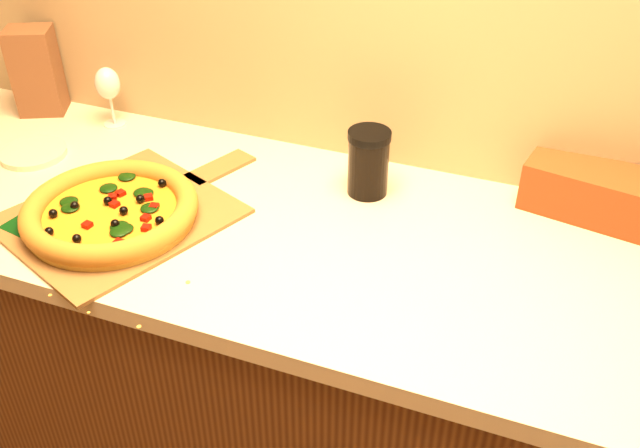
# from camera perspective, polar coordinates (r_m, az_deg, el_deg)

# --- Properties ---
(cabinet) EXTENTS (2.80, 0.65, 0.86)m
(cabinet) POSITION_cam_1_polar(r_m,az_deg,el_deg) (1.74, 3.21, -14.08)
(cabinet) COLOR #46220F
(cabinet) RESTS_ON ground
(countertop) EXTENTS (2.84, 0.68, 0.04)m
(countertop) POSITION_cam_1_polar(r_m,az_deg,el_deg) (1.43, 3.79, -2.22)
(countertop) COLOR beige
(countertop) RESTS_ON cabinet
(pizza_peel) EXTENTS (0.51, 0.61, 0.01)m
(pizza_peel) POSITION_cam_1_polar(r_m,az_deg,el_deg) (1.55, -15.30, 0.82)
(pizza_peel) COLOR brown
(pizza_peel) RESTS_ON countertop
(pizza) EXTENTS (0.36, 0.36, 0.05)m
(pizza) POSITION_cam_1_polar(r_m,az_deg,el_deg) (1.51, -16.40, 1.01)
(pizza) COLOR gold
(pizza) RESTS_ON pizza_peel
(cutting_board) EXTENTS (0.28, 0.35, 0.02)m
(cutting_board) POSITION_cam_1_polar(r_m,az_deg,el_deg) (1.58, -17.66, 1.20)
(cutting_board) COLOR black
(cutting_board) RESTS_ON countertop
(bottle_cap) EXTENTS (0.03, 0.03, 0.01)m
(bottle_cap) POSITION_cam_1_polar(r_m,az_deg,el_deg) (1.48, -17.44, -1.39)
(bottle_cap) COLOR black
(bottle_cap) RESTS_ON countertop
(bread_bag) EXTENTS (0.40, 0.19, 0.11)m
(bread_bag) POSITION_cam_1_polar(r_m,az_deg,el_deg) (1.57, 22.93, 1.82)
(bread_bag) COLOR maroon
(bread_bag) RESTS_ON countertop
(wine_glass) EXTENTS (0.06, 0.06, 0.15)m
(wine_glass) POSITION_cam_1_polar(r_m,az_deg,el_deg) (1.88, -16.62, 10.61)
(wine_glass) COLOR silver
(wine_glass) RESTS_ON countertop
(paper_bag) EXTENTS (0.14, 0.13, 0.22)m
(paper_bag) POSITION_cam_1_polar(r_m,az_deg,el_deg) (2.01, -21.75, 11.29)
(paper_bag) COLOR brown
(paper_bag) RESTS_ON countertop
(dark_jar) EXTENTS (0.09, 0.09, 0.15)m
(dark_jar) POSITION_cam_1_polar(r_m,az_deg,el_deg) (1.54, 3.89, 4.94)
(dark_jar) COLOR black
(dark_jar) RESTS_ON countertop
(side_plate) EXTENTS (0.20, 0.20, 0.01)m
(side_plate) POSITION_cam_1_polar(r_m,az_deg,el_deg) (1.84, -21.95, 5.30)
(side_plate) COLOR beige
(side_plate) RESTS_ON countertop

